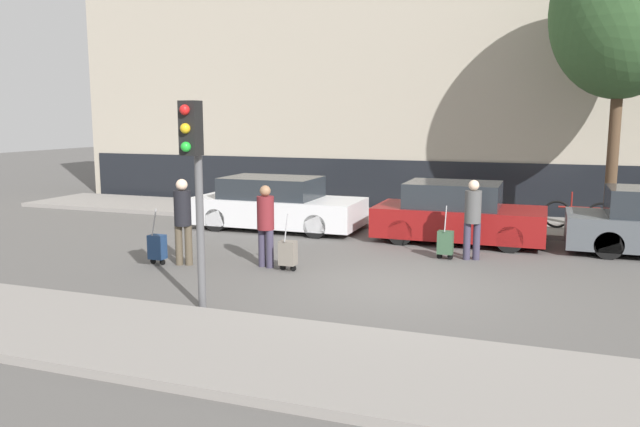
{
  "coord_description": "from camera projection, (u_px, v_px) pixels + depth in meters",
  "views": [
    {
      "loc": [
        2.47,
        -10.47,
        2.99
      ],
      "look_at": [
        -2.0,
        1.8,
        0.95
      ],
      "focal_mm": 35.0,
      "sensor_mm": 36.0,
      "label": 1
    }
  ],
  "objects": [
    {
      "name": "parked_car_1",
      "position": [
        457.0,
        214.0,
        14.95
      ],
      "size": [
        3.97,
        1.89,
        1.43
      ],
      "color": "maroon",
      "rests_on": "ground_plane"
    },
    {
      "name": "parked_bicycle",
      "position": [
        579.0,
        215.0,
        15.97
      ],
      "size": [
        1.77,
        0.06,
        0.96
      ],
      "color": "black",
      "rests_on": "sidewalk_far"
    },
    {
      "name": "parked_car_0",
      "position": [
        276.0,
        205.0,
        16.65
      ],
      "size": [
        4.5,
        1.9,
        1.39
      ],
      "color": "silver",
      "rests_on": "ground_plane"
    },
    {
      "name": "pedestrian_right",
      "position": [
        473.0,
        215.0,
        13.0
      ],
      "size": [
        0.34,
        0.34,
        1.69
      ],
      "rotation": [
        0.0,
        0.0,
        0.3
      ],
      "color": "#383347",
      "rests_on": "ground_plane"
    },
    {
      "name": "bare_tree_near_crossing",
      "position": [
        623.0,
        12.0,
        15.05
      ],
      "size": [
        3.43,
        3.43,
        7.47
      ],
      "color": "#4C3826",
      "rests_on": "sidewalk_far"
    },
    {
      "name": "pedestrian_center",
      "position": [
        266.0,
        221.0,
        12.36
      ],
      "size": [
        0.34,
        0.34,
        1.65
      ],
      "rotation": [
        0.0,
        0.0,
        2.89
      ],
      "color": "#383347",
      "rests_on": "ground_plane"
    },
    {
      "name": "trolley_left",
      "position": [
        157.0,
        247.0,
        12.65
      ],
      "size": [
        0.34,
        0.29,
        1.15
      ],
      "color": "navy",
      "rests_on": "ground_plane"
    },
    {
      "name": "building_facade",
      "position": [
        472.0,
        32.0,
        19.88
      ],
      "size": [
        28.0,
        2.64,
        11.36
      ],
      "color": "#A89E8C",
      "rests_on": "ground_plane"
    },
    {
      "name": "pedestrian_left",
      "position": [
        183.0,
        216.0,
        12.52
      ],
      "size": [
        0.34,
        0.34,
        1.75
      ],
      "rotation": [
        0.0,
        0.0,
        0.29
      ],
      "color": "#4C4233",
      "rests_on": "ground_plane"
    },
    {
      "name": "traffic_light",
      "position": [
        194.0,
        162.0,
        9.3
      ],
      "size": [
        0.28,
        0.47,
        3.22
      ],
      "color": "#515154",
      "rests_on": "ground_plane"
    },
    {
      "name": "ground_plane",
      "position": [
        391.0,
        287.0,
        11.02
      ],
      "size": [
        80.0,
        80.0,
        0.0
      ],
      "primitive_type": "plane",
      "color": "#565451"
    },
    {
      "name": "trolley_right",
      "position": [
        445.0,
        243.0,
        13.12
      ],
      "size": [
        0.34,
        0.29,
        1.14
      ],
      "color": "#335138",
      "rests_on": "ground_plane"
    },
    {
      "name": "sidewalk_far",
      "position": [
        450.0,
        222.0,
        17.5
      ],
      "size": [
        28.0,
        3.0,
        0.12
      ],
      "color": "gray",
      "rests_on": "ground_plane"
    },
    {
      "name": "trolley_center",
      "position": [
        288.0,
        253.0,
        12.14
      ],
      "size": [
        0.34,
        0.29,
        1.13
      ],
      "color": "slate",
      "rests_on": "ground_plane"
    },
    {
      "name": "sidewalk_near",
      "position": [
        318.0,
        361.0,
        7.53
      ],
      "size": [
        28.0,
        2.5,
        0.12
      ],
      "color": "gray",
      "rests_on": "ground_plane"
    }
  ]
}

